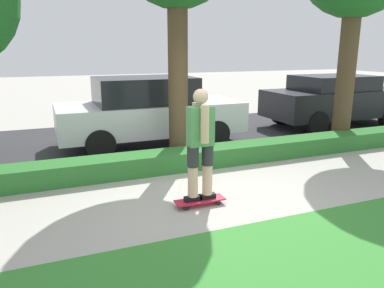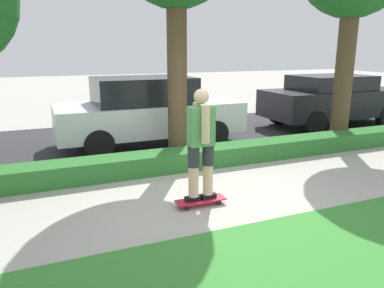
{
  "view_description": "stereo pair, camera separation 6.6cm",
  "coord_description": "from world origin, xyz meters",
  "views": [
    {
      "loc": [
        -2.36,
        -4.93,
        2.25
      ],
      "look_at": [
        -0.12,
        0.6,
        0.74
      ],
      "focal_mm": 35.0,
      "sensor_mm": 36.0,
      "label": 1
    },
    {
      "loc": [
        -2.42,
        -4.9,
        2.25
      ],
      "look_at": [
        -0.12,
        0.6,
        0.74
      ],
      "focal_mm": 35.0,
      "sensor_mm": 36.0,
      "label": 2
    }
  ],
  "objects": [
    {
      "name": "ground_plane",
      "position": [
        0.0,
        0.0,
        0.0
      ],
      "size": [
        60.0,
        60.0,
        0.0
      ],
      "primitive_type": "plane",
      "color": "#ADA89E"
    },
    {
      "name": "street_asphalt",
      "position": [
        0.0,
        4.2,
        0.0
      ],
      "size": [
        18.68,
        5.0,
        0.01
      ],
      "color": "#2D2D30",
      "rests_on": "ground_plane"
    },
    {
      "name": "hedge_row",
      "position": [
        0.0,
        1.6,
        0.18
      ],
      "size": [
        18.68,
        0.6,
        0.37
      ],
      "color": "#2D702D",
      "rests_on": "ground_plane"
    },
    {
      "name": "skateboard",
      "position": [
        -0.31,
        -0.18,
        0.07
      ],
      "size": [
        0.76,
        0.24,
        0.09
      ],
      "color": "red",
      "rests_on": "ground_plane"
    },
    {
      "name": "skater_person",
      "position": [
        -0.31,
        -0.18,
        0.96
      ],
      "size": [
        0.49,
        0.42,
        1.64
      ],
      "color": "black",
      "rests_on": "skateboard"
    },
    {
      "name": "parked_car_middle",
      "position": [
        0.02,
        3.69,
        0.83
      ],
      "size": [
        4.36,
        1.89,
        1.63
      ],
      "rotation": [
        0.0,
        0.0,
        0.0
      ],
      "color": "silver",
      "rests_on": "ground_plane"
    },
    {
      "name": "parked_car_rear",
      "position": [
        5.77,
        3.79,
        0.81
      ],
      "size": [
        4.25,
        1.85,
        1.51
      ],
      "rotation": [
        0.0,
        0.0,
        -0.01
      ],
      "color": "black",
      "rests_on": "ground_plane"
    }
  ]
}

